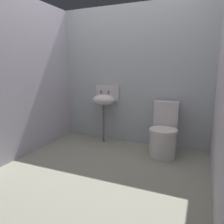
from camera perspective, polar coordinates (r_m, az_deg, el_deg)
name	(u,v)px	position (r m, az deg, el deg)	size (l,w,h in m)	color
ground_plane	(103,172)	(2.89, -2.31, -15.60)	(2.94, 2.68, 0.08)	gray
wall_back	(133,76)	(3.69, 5.62, 9.35)	(2.94, 0.10, 2.28)	#AFB5BA
wall_left	(24,78)	(3.43, -22.26, 8.39)	(0.10, 2.48, 2.28)	#B4ADBF
toilet_near_wall	(164,134)	(3.29, 13.54, -5.68)	(0.42, 0.61, 0.78)	silver
sink	(104,99)	(3.68, -2.10, 3.38)	(0.42, 0.35, 0.99)	#6C5E5D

